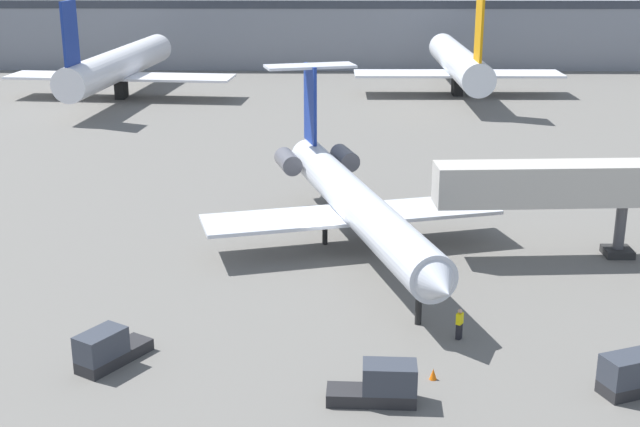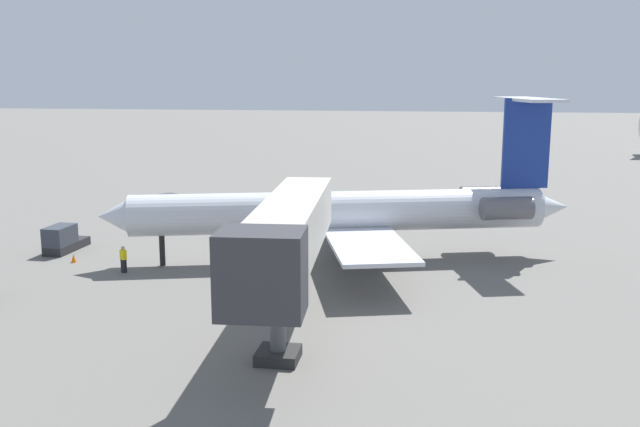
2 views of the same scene
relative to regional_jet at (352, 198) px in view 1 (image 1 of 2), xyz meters
The scene contains 11 objects.
ground_plane 4.53m from the regional_jet, 136.98° to the right, with size 400.00×400.00×0.10m, color #66635E.
regional_jet is the anchor object (origin of this frame).
jet_bridge 14.91m from the regional_jet, ahead, with size 17.20×3.87×6.55m.
ground_crew_marshaller 15.02m from the regional_jet, 69.38° to the right, with size 0.44×0.48×1.69m.
baggage_tug_lead 20.44m from the regional_jet, 87.62° to the right, with size 4.06×1.57×1.90m.
baggage_tug_trailing 23.03m from the regional_jet, 57.28° to the right, with size 4.24×2.76×1.90m.
baggage_tug_spare 21.05m from the regional_jet, 125.84° to the right, with size 3.33×4.13×1.90m.
traffic_cone_near 18.74m from the regional_jet, 79.42° to the right, with size 0.36×0.36×0.55m.
terminal_building 89.81m from the regional_jet, 91.36° to the left, with size 130.89×18.19×10.72m.
parked_airliner_west_mid 62.93m from the regional_jet, 117.03° to the left, with size 29.65×35.00×13.38m.
parked_airliner_centre 60.94m from the regional_jet, 75.42° to the left, with size 27.27×32.45×13.36m.
Camera 1 is at (0.62, -52.28, 19.76)m, focal length 48.20 mm.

